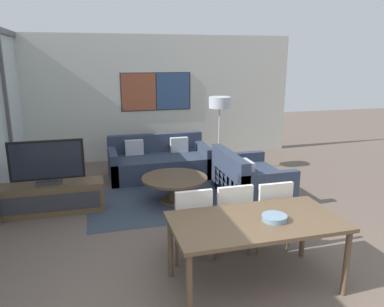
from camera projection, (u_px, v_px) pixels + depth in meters
The scene contains 13 objects.
wall_back at pixel (154, 98), 8.54m from camera, with size 6.65×0.09×2.80m.
area_rug at pixel (175, 201), 6.20m from camera, with size 2.83×1.75×0.01m.
tv_console at pixel (51, 198), 5.70m from camera, with size 1.58×0.44×0.46m.
television at pixel (47, 163), 5.56m from camera, with size 1.07×0.20×0.67m.
sofa_main at pixel (159, 162), 7.49m from camera, with size 1.95×0.99×0.79m.
sofa_side at pixel (248, 181), 6.38m from camera, with size 0.99×1.39×0.79m.
coffee_table at pixel (175, 183), 6.13m from camera, with size 1.07×1.07×0.42m.
dining_table at pixel (256, 226), 3.76m from camera, with size 1.72×0.90×0.74m.
dining_chair_left at pixel (191, 220), 4.31m from camera, with size 0.46×0.46×0.90m.
dining_chair_centre at pixel (231, 215), 4.45m from camera, with size 0.46×0.46×0.90m.
dining_chair_right at pixel (270, 211), 4.55m from camera, with size 0.46×0.46×0.90m.
fruit_bowl at pixel (274, 217), 3.72m from camera, with size 0.26×0.26×0.06m.
floor_lamp at pixel (220, 107), 7.42m from camera, with size 0.43×0.43×1.55m.
Camera 1 is at (-1.43, -2.36, 2.33)m, focal length 35.00 mm.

